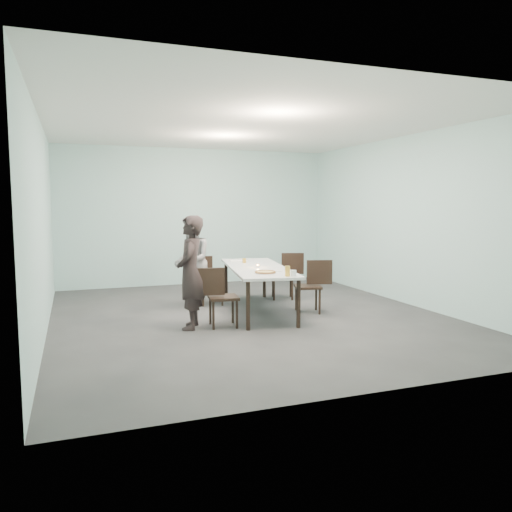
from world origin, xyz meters
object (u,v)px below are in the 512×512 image
object	(u,v)px
chair_near_right	(313,282)
diner_far	(192,261)
side_plate	(276,271)
chair_far_left	(207,277)
chair_far_right	(287,272)
diner_near	(191,272)
tealight	(258,266)
pizza	(265,272)
beer_glass	(287,271)
water_tumbler	(294,273)
chair_near_left	(218,293)
amber_tumbler	(244,261)
table	(257,270)

from	to	relation	value
chair_near_right	diner_far	xyz separation A→B (m)	(-1.73, 1.28, 0.29)
chair_near_right	side_plate	size ratio (longest dim) A/B	4.83
chair_far_left	diner_far	distance (m)	0.39
chair_far_left	chair_far_right	xyz separation A→B (m)	(1.56, 0.01, 0.00)
side_plate	diner_near	bearing A→B (deg)	-174.75
diner_far	side_plate	size ratio (longest dim) A/B	8.83
tealight	side_plate	bearing A→B (deg)	-77.58
pizza	diner_near	bearing A→B (deg)	177.37
chair_far_right	tealight	size ratio (longest dim) A/B	15.54
beer_glass	water_tumbler	bearing A→B (deg)	-24.37
chair_near_right	diner_near	bearing A→B (deg)	26.87
chair_near_left	chair_far_right	xyz separation A→B (m)	(1.82, 1.65, 0.00)
diner_near	beer_glass	world-z (taller)	diner_near
water_tumbler	tealight	distance (m)	1.10
chair_far_left	water_tumbler	size ratio (longest dim) A/B	9.67
chair_near_left	pizza	distance (m)	0.79
amber_tumbler	diner_far	bearing A→B (deg)	162.40
chair_near_right	pizza	bearing A→B (deg)	39.57
diner_far	side_plate	xyz separation A→B (m)	(0.99, -1.50, -0.04)
chair_near_left	diner_near	bearing A→B (deg)	-178.84
diner_near	side_plate	world-z (taller)	diner_near
diner_far	pizza	distance (m)	1.84
water_tumbler	pizza	bearing A→B (deg)	124.62
water_tumbler	diner_near	bearing A→B (deg)	161.99
chair_near_right	diner_near	distance (m)	2.18
diner_far	tealight	distance (m)	1.33
chair_near_right	chair_far_right	distance (m)	1.25
chair_far_left	tealight	world-z (taller)	chair_far_left
diner_far	beer_glass	xyz separation A→B (m)	(0.94, -2.05, 0.03)
chair_near_left	pizza	world-z (taller)	chair_near_left
chair_near_right	pizza	size ratio (longest dim) A/B	2.56
chair_far_left	water_tumbler	bearing A→B (deg)	-61.52
chair_far_left	diner_far	xyz separation A→B (m)	(-0.26, 0.04, 0.29)
chair_far_left	diner_far	bearing A→B (deg)	179.22
chair_far_left	side_plate	xyz separation A→B (m)	(0.73, -1.46, 0.25)
pizza	side_plate	distance (m)	0.31
table	pizza	world-z (taller)	pizza
chair_far_left	diner_near	world-z (taller)	diner_near
pizza	chair_far_right	bearing A→B (deg)	56.91
chair_near_left	pizza	xyz separation A→B (m)	(0.74, -0.01, 0.27)
water_tumbler	tealight	xyz separation A→B (m)	(-0.14, 1.09, -0.02)
chair_far_right	beer_glass	xyz separation A→B (m)	(-0.88, -2.02, 0.32)
chair_near_right	pizza	distance (m)	1.11
beer_glass	water_tumbler	xyz separation A→B (m)	(0.08, -0.04, -0.03)
diner_far	beer_glass	world-z (taller)	diner_far
diner_near	tealight	world-z (taller)	diner_near
table	amber_tumbler	distance (m)	0.61
beer_glass	amber_tumbler	bearing A→B (deg)	91.77
beer_glass	pizza	bearing A→B (deg)	118.38
table	diner_near	xyz separation A→B (m)	(-1.30, -0.75, 0.12)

